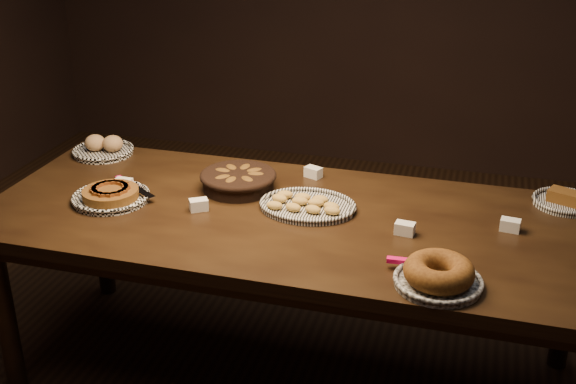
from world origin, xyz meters
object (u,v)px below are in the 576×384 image
(buffet_table, at_px, (293,232))
(bundt_cake_plate, at_px, (438,275))
(madeleine_platter, at_px, (307,205))
(apple_tart_plate, at_px, (111,195))

(buffet_table, xyz_separation_m, bundt_cake_plate, (0.58, -0.36, 0.11))
(buffet_table, bearing_deg, madeleine_platter, 60.15)
(buffet_table, relative_size, bundt_cake_plate, 7.55)
(apple_tart_plate, bearing_deg, madeleine_platter, -11.96)
(buffet_table, relative_size, madeleine_platter, 6.42)
(apple_tart_plate, bearing_deg, buffet_table, -16.42)
(apple_tart_plate, bearing_deg, bundt_cake_plate, -34.59)
(apple_tart_plate, xyz_separation_m, bundt_cake_plate, (1.31, -0.29, 0.02))
(buffet_table, height_order, bundt_cake_plate, bundt_cake_plate)
(bundt_cake_plate, bearing_deg, madeleine_platter, 127.25)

